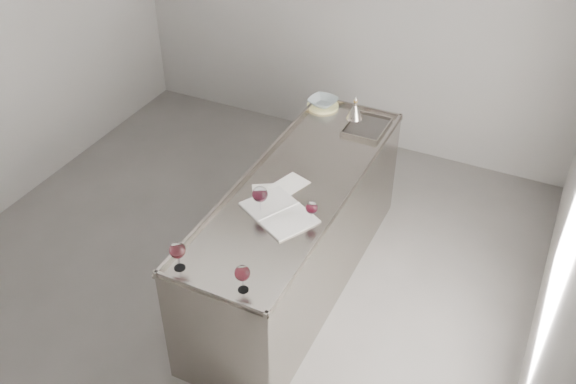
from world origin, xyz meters
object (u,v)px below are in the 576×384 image
at_px(wine_glass_small, 312,208).
at_px(ceramic_bowl, 323,102).
at_px(notebook, 279,212).
at_px(wine_glass_middle, 260,195).
at_px(wine_glass_right, 242,274).
at_px(counter, 298,234).
at_px(wine_glass_left, 177,251).
at_px(wine_funnel, 355,112).

relative_size(wine_glass_small, ceramic_bowl, 0.69).
relative_size(wine_glass_small, notebook, 0.28).
distance_m(wine_glass_middle, ceramic_bowl, 1.49).
bearing_deg(wine_glass_small, wine_glass_right, -98.06).
bearing_deg(counter, notebook, -85.67).
distance_m(wine_glass_left, notebook, 0.79).
distance_m(wine_glass_middle, notebook, 0.18).
distance_m(wine_glass_small, notebook, 0.25).
xyz_separation_m(wine_glass_right, wine_glass_small, (0.10, 0.73, -0.01)).
relative_size(ceramic_bowl, wine_funnel, 1.15).
bearing_deg(counter, wine_glass_left, -104.28).
distance_m(wine_glass_right, wine_glass_small, 0.73).
distance_m(wine_glass_left, wine_funnel, 2.13).
bearing_deg(wine_glass_right, wine_glass_small, 81.94).
relative_size(counter, ceramic_bowl, 10.47).
relative_size(wine_glass_right, ceramic_bowl, 0.77).
bearing_deg(wine_glass_middle, notebook, 20.35).
relative_size(notebook, ceramic_bowl, 2.51).
xyz_separation_m(wine_glass_middle, wine_funnel, (0.12, 1.42, -0.08)).
xyz_separation_m(wine_glass_right, notebook, (-0.13, 0.72, -0.12)).
bearing_deg(wine_glass_right, wine_glass_middle, 109.73).
bearing_deg(wine_glass_middle, counter, 77.54).
distance_m(wine_glass_right, notebook, 0.74).
xyz_separation_m(wine_glass_left, wine_glass_right, (0.43, 0.01, -0.01)).
xyz_separation_m(wine_glass_left, wine_glass_middle, (0.19, 0.68, 0.01)).
height_order(wine_glass_middle, wine_glass_small, wine_glass_middle).
bearing_deg(wine_glass_right, ceramic_bowl, 101.26).
height_order(wine_glass_right, wine_glass_small, wine_glass_right).
bearing_deg(wine_glass_left, ceramic_bowl, 90.00).
relative_size(wine_glass_middle, wine_funnel, 1.01).
bearing_deg(wine_glass_right, wine_glass_left, -179.17).
xyz_separation_m(wine_glass_small, notebook, (-0.23, -0.01, -0.11)).
distance_m(counter, wine_glass_small, 0.72).
relative_size(counter, wine_glass_small, 15.09).
xyz_separation_m(wine_glass_right, ceramic_bowl, (-0.43, 2.15, -0.08)).
relative_size(wine_glass_middle, ceramic_bowl, 0.88).
distance_m(counter, ceramic_bowl, 1.23).
xyz_separation_m(counter, wine_glass_left, (-0.28, -1.08, 0.60)).
bearing_deg(notebook, counter, 122.72).
bearing_deg(counter, wine_glass_small, -53.64).
bearing_deg(ceramic_bowl, wine_glass_left, -90.00).
height_order(ceramic_bowl, wine_funnel, wine_funnel).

